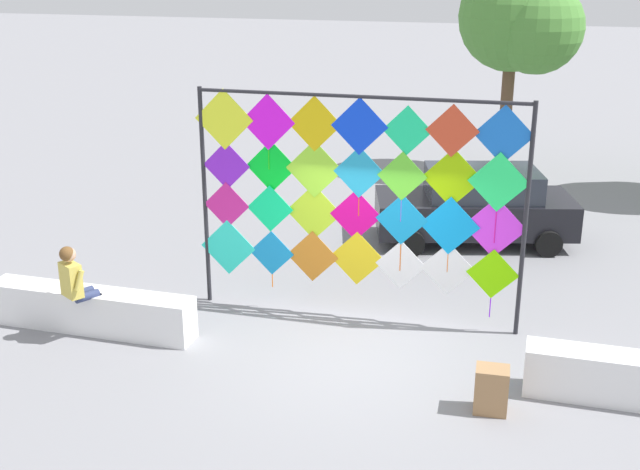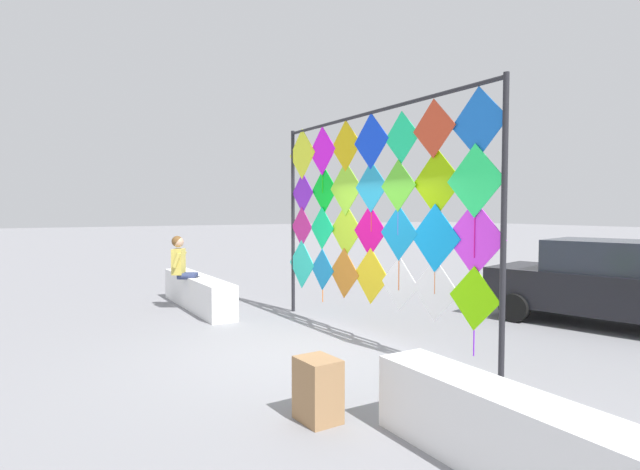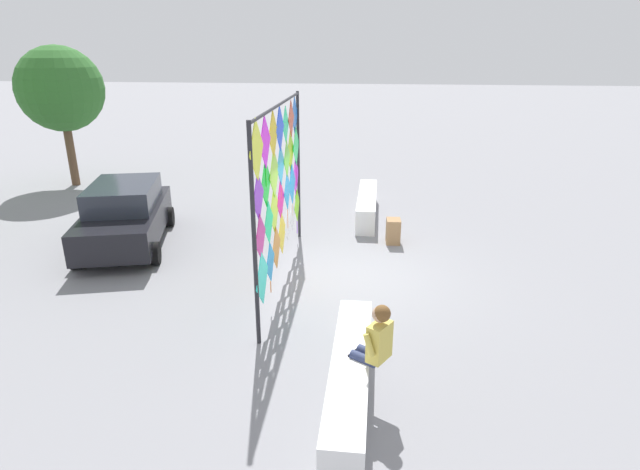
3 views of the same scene
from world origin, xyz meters
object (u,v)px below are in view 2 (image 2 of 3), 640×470
object	(u,v)px
kite_display_rack	(370,204)
cardboard_box_large	(318,390)
seated_vendor	(184,266)
parked_car	(612,283)

from	to	relation	value
kite_display_rack	cardboard_box_large	world-z (taller)	kite_display_rack
seated_vendor	parked_car	distance (m)	8.03
kite_display_rack	parked_car	distance (m)	4.60
seated_vendor	parked_car	size ratio (longest dim) A/B	0.36
kite_display_rack	seated_vendor	xyz separation A→B (m)	(-3.82, -1.90, -1.24)
seated_vendor	cardboard_box_large	bearing A→B (deg)	-3.90
kite_display_rack	parked_car	size ratio (longest dim) A/B	1.24
seated_vendor	parked_car	world-z (taller)	seated_vendor
parked_car	kite_display_rack	bearing A→B (deg)	-109.70
kite_display_rack	parked_car	xyz separation A→B (m)	(1.48, 4.13, -1.37)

